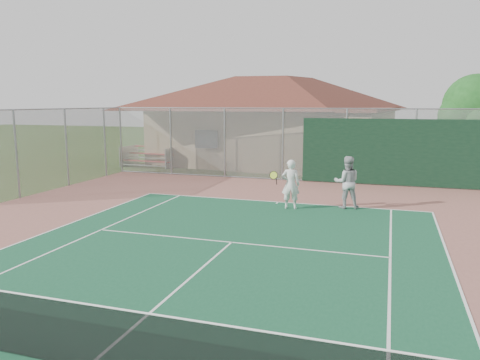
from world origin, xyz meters
name	(u,v)px	position (x,y,z in m)	size (l,w,h in m)	color
tennis_net	(85,336)	(0.00, 0.00, 0.51)	(11.85, 0.08, 1.10)	gray
back_fence	(348,148)	(2.11, 16.98, 1.67)	(20.08, 0.11, 3.53)	gray
side_fence_left	(67,148)	(-10.00, 12.50, 1.75)	(0.08, 9.00, 3.50)	gray
clubhouse	(274,112)	(-2.99, 23.31, 3.20)	(15.71, 11.50, 6.31)	tan
bleachers	(151,156)	(-9.64, 19.57, 0.62)	(3.21, 2.05, 1.17)	maroon
tree	(477,108)	(8.08, 21.40, 3.49)	(3.81, 3.61, 5.32)	#3B2615
player_white_front	(290,185)	(0.66, 10.94, 0.89)	(1.07, 0.68, 1.77)	silver
player_grey_back	(347,183)	(2.56, 11.66, 0.94)	(1.05, 0.89, 1.88)	#AAACAF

